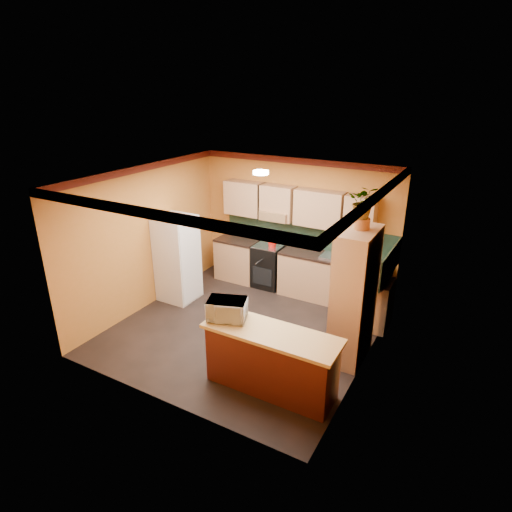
% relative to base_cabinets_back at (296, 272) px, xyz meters
% --- Properties ---
extents(room_shell, '(4.24, 4.24, 2.72)m').
position_rel_base_cabinets_back_xyz_m(room_shell, '(-0.15, -1.52, 1.65)').
color(room_shell, black).
rests_on(room_shell, ground).
extents(base_cabinets_back, '(3.65, 0.60, 0.88)m').
position_rel_base_cabinets_back_xyz_m(base_cabinets_back, '(0.00, 0.00, 0.00)').
color(base_cabinets_back, tan).
rests_on(base_cabinets_back, ground).
extents(countertop_back, '(3.65, 0.62, 0.04)m').
position_rel_base_cabinets_back_xyz_m(countertop_back, '(0.00, -0.00, 0.46)').
color(countertop_back, black).
rests_on(countertop_back, base_cabinets_back).
extents(stove, '(0.58, 0.58, 0.91)m').
position_rel_base_cabinets_back_xyz_m(stove, '(-0.62, -0.00, 0.02)').
color(stove, black).
rests_on(stove, ground).
extents(kettle, '(0.19, 0.19, 0.18)m').
position_rel_base_cabinets_back_xyz_m(kettle, '(-0.53, -0.05, 0.56)').
color(kettle, '#AA100B').
rests_on(kettle, stove).
extents(sink, '(0.48, 0.40, 0.03)m').
position_rel_base_cabinets_back_xyz_m(sink, '(0.78, 0.00, 0.50)').
color(sink, silver).
rests_on(sink, countertop_back).
extents(base_cabinets_right, '(0.60, 0.80, 0.88)m').
position_rel_base_cabinets_back_xyz_m(base_cabinets_right, '(1.63, -0.55, 0.00)').
color(base_cabinets_right, tan).
rests_on(base_cabinets_right, ground).
extents(countertop_right, '(0.62, 0.80, 0.04)m').
position_rel_base_cabinets_back_xyz_m(countertop_right, '(1.63, -0.55, 0.46)').
color(countertop_right, black).
rests_on(countertop_right, base_cabinets_right).
extents(fridge, '(0.68, 0.66, 1.70)m').
position_rel_base_cabinets_back_xyz_m(fridge, '(-1.92, -1.38, 0.41)').
color(fridge, white).
rests_on(fridge, ground).
extents(pantry, '(0.48, 0.90, 2.10)m').
position_rel_base_cabinets_back_xyz_m(pantry, '(1.68, -1.65, 0.61)').
color(pantry, tan).
rests_on(pantry, ground).
extents(fern_pot, '(0.22, 0.22, 0.16)m').
position_rel_base_cabinets_back_xyz_m(fern_pot, '(1.68, -1.60, 1.74)').
color(fern_pot, '#9D5526').
rests_on(fern_pot, pantry).
extents(fern, '(0.49, 0.44, 0.47)m').
position_rel_base_cabinets_back_xyz_m(fern, '(1.68, -1.60, 2.06)').
color(fern, tan).
rests_on(fern, fern_pot).
extents(breakfast_bar, '(1.80, 0.55, 0.88)m').
position_rel_base_cabinets_back_xyz_m(breakfast_bar, '(0.97, -2.96, 0.00)').
color(breakfast_bar, '#541314').
rests_on(breakfast_bar, ground).
extents(bar_top, '(1.90, 0.65, 0.05)m').
position_rel_base_cabinets_back_xyz_m(bar_top, '(0.97, -2.96, 0.47)').
color(bar_top, '#DBB46B').
rests_on(bar_top, breakfast_bar).
extents(microwave, '(0.63, 0.53, 0.30)m').
position_rel_base_cabinets_back_xyz_m(microwave, '(0.26, -2.96, 0.64)').
color(microwave, white).
rests_on(microwave, bar_top).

